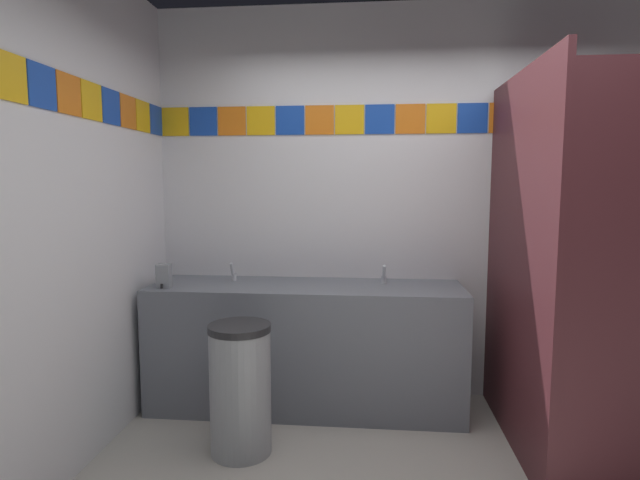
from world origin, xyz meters
TOP-DOWN VIEW (x-y plane):
  - wall_back at (-0.00, 1.55)m, footprint 3.66×0.09m
  - wall_side at (-1.87, 0.00)m, footprint 0.09×3.01m
  - vanity_counter at (-0.71, 1.20)m, footprint 2.14×0.61m
  - faucet_left at (-1.24, 1.29)m, footprint 0.04×0.10m
  - faucet_right at (-0.18, 1.29)m, footprint 0.04×0.10m
  - soap_dispenser at (-1.64, 1.02)m, footprint 0.09×0.09m
  - stall_divider at (0.76, 0.59)m, footprint 0.92×1.34m
  - toilet at (1.17, 1.04)m, footprint 0.39×0.49m
  - trash_bin at (-1.01, 0.55)m, footprint 0.36×0.36m

SIDE VIEW (x-z plane):
  - toilet at x=1.17m, z-range -0.07..0.67m
  - trash_bin at x=-1.01m, z-range 0.00..0.76m
  - vanity_counter at x=-0.71m, z-range 0.01..0.87m
  - faucet_left at x=-1.24m, z-range 0.85..0.99m
  - faucet_right at x=-0.18m, z-range 0.85..0.99m
  - soap_dispenser at x=-1.64m, z-range 0.86..1.02m
  - stall_divider at x=0.76m, z-range 0.00..2.20m
  - wall_side at x=-1.87m, z-range 0.00..2.82m
  - wall_back at x=0.00m, z-range 0.00..2.82m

